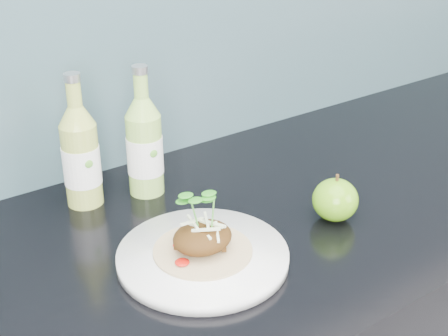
{
  "coord_description": "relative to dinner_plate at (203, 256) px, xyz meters",
  "views": [
    {
      "loc": [
        -0.45,
        1.02,
        1.41
      ],
      "look_at": [
        0.03,
        1.69,
        1.0
      ],
      "focal_mm": 50.0,
      "sensor_mm": 36.0,
      "label": 1
    }
  ],
  "objects": [
    {
      "name": "pork_taco",
      "position": [
        0.0,
        0.0,
        0.04
      ],
      "size": [
        0.14,
        0.14,
        0.09
      ],
      "color": "tan",
      "rests_on": "dinner_plate"
    },
    {
      "name": "cider_bottle_left",
      "position": [
        -0.06,
        0.25,
        0.08
      ],
      "size": [
        0.08,
        0.08,
        0.22
      ],
      "rotation": [
        0.0,
        0.0,
        0.31
      ],
      "color": "#9DAE48",
      "rests_on": "kitchen_counter"
    },
    {
      "name": "green_apple",
      "position": [
        0.23,
        -0.02,
        0.03
      ],
      "size": [
        0.08,
        0.08,
        0.08
      ],
      "rotation": [
        0.0,
        0.0,
        -0.07
      ],
      "color": "#347E0D",
      "rests_on": "kitchen_counter"
    },
    {
      "name": "dinner_plate",
      "position": [
        0.0,
        0.0,
        0.0
      ],
      "size": [
        0.3,
        0.3,
        0.02
      ],
      "color": "silver",
      "rests_on": "kitchen_counter"
    },
    {
      "name": "cider_bottle_right",
      "position": [
        0.04,
        0.23,
        0.08
      ],
      "size": [
        0.07,
        0.07,
        0.22
      ],
      "rotation": [
        0.0,
        0.0,
        -0.21
      ],
      "color": "#8FC150",
      "rests_on": "kitchen_counter"
    }
  ]
}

